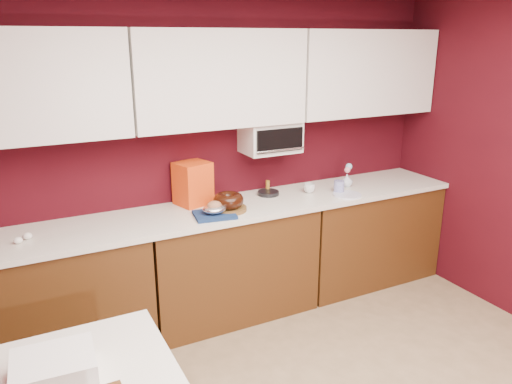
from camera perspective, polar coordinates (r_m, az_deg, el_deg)
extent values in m
cube|color=#3C080F|center=(4.00, -5.08, 4.35)|extent=(4.00, 0.02, 2.50)
cube|color=#4A280E|center=(3.72, -22.56, -11.50)|extent=(1.31, 0.58, 0.86)
cube|color=#4A280E|center=(3.99, -3.07, -8.09)|extent=(1.31, 0.58, 0.86)
cube|color=#4A280E|center=(4.65, 12.16, -4.72)|extent=(1.31, 0.58, 0.86)
cube|color=silver|center=(3.82, -3.18, -1.99)|extent=(4.00, 0.62, 0.04)
cube|color=white|center=(3.46, -25.51, 10.85)|extent=(1.31, 0.33, 0.70)
cube|color=white|center=(3.75, -4.35, 12.81)|extent=(1.31, 0.33, 0.70)
cube|color=white|center=(4.44, 12.14, 13.17)|extent=(1.31, 0.33, 0.70)
cube|color=white|center=(4.03, 1.63, 6.34)|extent=(0.45, 0.30, 0.25)
cube|color=black|center=(3.89, 2.76, 5.93)|extent=(0.40, 0.02, 0.18)
cylinder|color=silver|center=(3.90, 2.86, 4.81)|extent=(0.42, 0.02, 0.02)
cylinder|color=brown|center=(3.73, -3.15, -1.94)|extent=(0.27, 0.27, 0.03)
torus|color=black|center=(3.71, -3.16, -0.96)|extent=(0.27, 0.27, 0.09)
cube|color=navy|center=(3.62, -4.76, -2.60)|extent=(0.32, 0.29, 0.02)
ellipsoid|color=silver|center=(3.61, -4.78, -1.94)|extent=(0.18, 0.16, 0.06)
ellipsoid|color=#A06A49|center=(3.60, -4.79, -1.57)|extent=(0.13, 0.11, 0.07)
cube|color=red|center=(3.86, -7.23, 0.98)|extent=(0.29, 0.28, 0.33)
cylinder|color=black|center=(4.10, 1.41, -0.11)|extent=(0.21, 0.21, 0.03)
imported|color=silver|center=(4.17, 6.10, 0.55)|extent=(0.12, 0.12, 0.09)
cylinder|color=navy|center=(4.20, 9.47, 0.60)|extent=(0.09, 0.09, 0.10)
imported|color=silver|center=(4.39, 10.34, 1.40)|extent=(0.10, 0.10, 0.12)
sphere|color=pink|center=(4.36, 10.40, 2.50)|extent=(0.05, 0.05, 0.05)
sphere|color=#85BCD5|center=(4.39, 10.57, 2.88)|extent=(0.06, 0.06, 0.06)
cylinder|color=silver|center=(4.15, 10.39, -0.32)|extent=(0.30, 0.30, 0.01)
cylinder|color=#95671B|center=(4.16, 1.35, 0.66)|extent=(0.04, 0.04, 0.10)
ellipsoid|color=white|center=(3.47, -25.55, -5.02)|extent=(0.07, 0.06, 0.04)
ellipsoid|color=silver|center=(3.52, -24.66, -4.60)|extent=(0.07, 0.06, 0.05)
cube|color=white|center=(2.37, -22.07, -18.28)|extent=(0.35, 0.29, 0.12)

